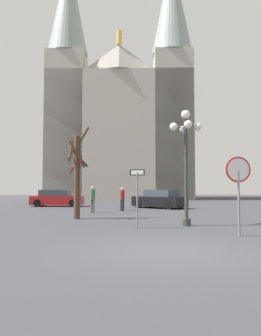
{
  "coord_description": "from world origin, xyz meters",
  "views": [
    {
      "loc": [
        -1.27,
        -8.66,
        1.68
      ],
      "look_at": [
        -0.31,
        19.52,
        3.3
      ],
      "focal_mm": 35.15,
      "sensor_mm": 36.0,
      "label": 1
    }
  ],
  "objects": [
    {
      "name": "ground_plane",
      "position": [
        0.0,
        0.0,
        0.0
      ],
      "size": [
        120.0,
        120.0,
        0.0
      ],
      "primitive_type": "plane",
      "color": "#38383D"
    },
    {
      "name": "cathedral",
      "position": [
        -1.09,
        37.76,
        11.17
      ],
      "size": [
        19.87,
        14.48,
        34.49
      ],
      "color": "#ADA89E",
      "rests_on": "ground"
    },
    {
      "name": "stop_sign",
      "position": [
        2.84,
        2.54,
        1.94
      ],
      "size": [
        0.89,
        0.1,
        2.72
      ],
      "color": "slate",
      "rests_on": "ground"
    },
    {
      "name": "one_way_arrow_sign",
      "position": [
        -0.53,
        4.81,
        1.5
      ],
      "size": [
        0.61,
        0.17,
        2.39
      ],
      "color": "slate",
      "rests_on": "ground"
    },
    {
      "name": "street_lamp",
      "position": [
        1.64,
        5.56,
        3.38
      ],
      "size": [
        1.41,
        1.41,
        5.06
      ],
      "color": "#2D3833",
      "rests_on": "ground"
    },
    {
      "name": "bare_tree",
      "position": [
        -3.51,
        8.77,
        2.41
      ],
      "size": [
        1.12,
        1.29,
        4.9
      ],
      "color": "#473323",
      "rests_on": "ground"
    },
    {
      "name": "parked_car_near_red",
      "position": [
        -6.65,
        19.95,
        0.67
      ],
      "size": [
        4.46,
        2.07,
        1.42
      ],
      "color": "maroon",
      "rests_on": "ground"
    },
    {
      "name": "parked_car_far_black",
      "position": [
        1.93,
        17.22,
        0.68
      ],
      "size": [
        4.36,
        4.13,
        1.43
      ],
      "color": "black",
      "rests_on": "ground"
    },
    {
      "name": "pedestrian_walking",
      "position": [
        -2.99,
        12.72,
        1.04
      ],
      "size": [
        0.32,
        0.32,
        1.71
      ],
      "color": "#594C47",
      "rests_on": "ground"
    },
    {
      "name": "pedestrian_standing",
      "position": [
        -1.06,
        14.41,
        0.99
      ],
      "size": [
        0.32,
        0.32,
        1.64
      ],
      "color": "black",
      "rests_on": "ground"
    }
  ]
}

